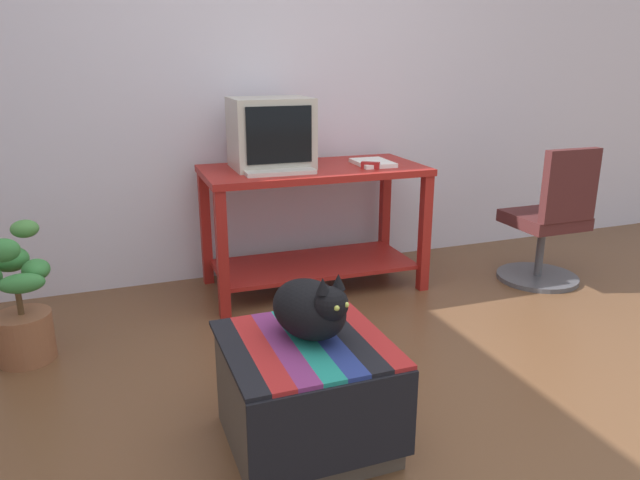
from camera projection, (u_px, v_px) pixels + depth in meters
name	position (u px, v px, depth m)	size (l,w,h in m)	color
ground_plane	(411.00, 431.00, 2.34)	(14.00, 14.00, 0.00)	brown
back_wall	(263.00, 75.00, 3.79)	(8.00, 0.10, 2.60)	silver
desk	(313.00, 206.00, 3.68)	(1.35, 0.68, 0.77)	maroon
tv_monitor	(271.00, 134.00, 3.53)	(0.47, 0.38, 0.41)	#BCB7A8
keyboard	(280.00, 172.00, 3.39)	(0.40, 0.15, 0.02)	beige
book	(373.00, 163.00, 3.68)	(0.21, 0.29, 0.02)	white
ottoman_with_blanket	(306.00, 393.00, 2.21)	(0.59, 0.61, 0.42)	#4C4238
cat	(312.00, 308.00, 2.15)	(0.33, 0.41, 0.27)	black
potted_plant	(20.00, 309.00, 2.83)	(0.33, 0.35, 0.66)	brown
office_chair	(549.00, 225.00, 3.78)	(0.52, 0.52, 0.89)	#4C4C51
stapler	(370.00, 165.00, 3.55)	(0.04, 0.11, 0.04)	#A31E1E
pen	(361.00, 164.00, 3.68)	(0.01, 0.01, 0.14)	black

